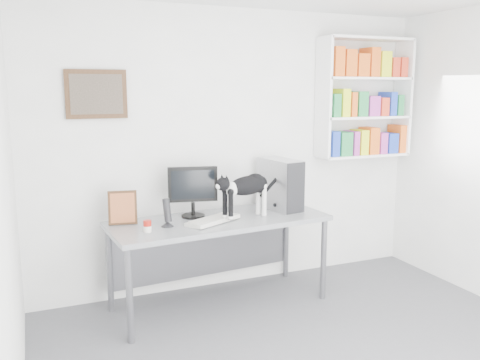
{
  "coord_description": "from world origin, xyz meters",
  "views": [
    {
      "loc": [
        -1.86,
        -2.59,
        1.95
      ],
      "look_at": [
        -0.14,
        1.53,
        1.14
      ],
      "focal_mm": 38.0,
      "sensor_mm": 36.0,
      "label": 1
    }
  ],
  "objects_px": {
    "pc_tower": "(280,184)",
    "speaker": "(167,212)",
    "leaning_print": "(123,207)",
    "cat": "(246,196)",
    "bookshelf": "(365,98)",
    "keyboard": "(213,220)",
    "desk": "(220,262)",
    "soup_can": "(147,226)",
    "monitor": "(193,191)"
  },
  "relations": [
    {
      "from": "pc_tower",
      "to": "speaker",
      "type": "relative_size",
      "value": 1.94
    },
    {
      "from": "leaning_print",
      "to": "cat",
      "type": "height_order",
      "value": "cat"
    },
    {
      "from": "bookshelf",
      "to": "pc_tower",
      "type": "relative_size",
      "value": 2.57
    },
    {
      "from": "keyboard",
      "to": "cat",
      "type": "height_order",
      "value": "cat"
    },
    {
      "from": "keyboard",
      "to": "leaning_print",
      "type": "distance_m",
      "value": 0.78
    },
    {
      "from": "bookshelf",
      "to": "desk",
      "type": "relative_size",
      "value": 0.64
    },
    {
      "from": "bookshelf",
      "to": "soup_can",
      "type": "distance_m",
      "value": 2.67
    },
    {
      "from": "desk",
      "to": "soup_can",
      "type": "distance_m",
      "value": 0.83
    },
    {
      "from": "bookshelf",
      "to": "desk",
      "type": "bearing_deg",
      "value": -169.11
    },
    {
      "from": "desk",
      "to": "cat",
      "type": "bearing_deg",
      "value": -24.48
    },
    {
      "from": "desk",
      "to": "pc_tower",
      "type": "relative_size",
      "value": 4.01
    },
    {
      "from": "speaker",
      "to": "bookshelf",
      "type": "bearing_deg",
      "value": -17.2
    },
    {
      "from": "desk",
      "to": "monitor",
      "type": "relative_size",
      "value": 4.13
    },
    {
      "from": "bookshelf",
      "to": "monitor",
      "type": "distance_m",
      "value": 2.11
    },
    {
      "from": "soup_can",
      "to": "cat",
      "type": "distance_m",
      "value": 0.92
    },
    {
      "from": "monitor",
      "to": "cat",
      "type": "relative_size",
      "value": 0.72
    },
    {
      "from": "pc_tower",
      "to": "soup_can",
      "type": "height_order",
      "value": "pc_tower"
    },
    {
      "from": "desk",
      "to": "monitor",
      "type": "xyz_separation_m",
      "value": [
        -0.19,
        0.16,
        0.64
      ]
    },
    {
      "from": "pc_tower",
      "to": "bookshelf",
      "type": "bearing_deg",
      "value": 1.42
    },
    {
      "from": "leaning_print",
      "to": "soup_can",
      "type": "relative_size",
      "value": 3.12
    },
    {
      "from": "pc_tower",
      "to": "soup_can",
      "type": "xyz_separation_m",
      "value": [
        -1.35,
        -0.3,
        -0.19
      ]
    },
    {
      "from": "pc_tower",
      "to": "keyboard",
      "type": "bearing_deg",
      "value": -172.99
    },
    {
      "from": "desk",
      "to": "pc_tower",
      "type": "height_order",
      "value": "pc_tower"
    },
    {
      "from": "keyboard",
      "to": "pc_tower",
      "type": "bearing_deg",
      "value": -11.08
    },
    {
      "from": "pc_tower",
      "to": "soup_can",
      "type": "bearing_deg",
      "value": -176.72
    },
    {
      "from": "soup_can",
      "to": "leaning_print",
      "type": "bearing_deg",
      "value": 113.58
    },
    {
      "from": "bookshelf",
      "to": "cat",
      "type": "height_order",
      "value": "bookshelf"
    },
    {
      "from": "cat",
      "to": "desk",
      "type": "bearing_deg",
      "value": 140.76
    },
    {
      "from": "desk",
      "to": "leaning_print",
      "type": "xyz_separation_m",
      "value": [
        -0.82,
        0.15,
        0.55
      ]
    },
    {
      "from": "keyboard",
      "to": "cat",
      "type": "distance_m",
      "value": 0.37
    },
    {
      "from": "bookshelf",
      "to": "cat",
      "type": "relative_size",
      "value": 1.91
    },
    {
      "from": "bookshelf",
      "to": "leaning_print",
      "type": "xyz_separation_m",
      "value": [
        -2.57,
        -0.18,
        -0.89
      ]
    },
    {
      "from": "bookshelf",
      "to": "soup_can",
      "type": "bearing_deg",
      "value": -168.29
    },
    {
      "from": "bookshelf",
      "to": "pc_tower",
      "type": "bearing_deg",
      "value": -169.33
    },
    {
      "from": "leaning_print",
      "to": "soup_can",
      "type": "bearing_deg",
      "value": -55.47
    },
    {
      "from": "monitor",
      "to": "pc_tower",
      "type": "bearing_deg",
      "value": 11.05
    },
    {
      "from": "desk",
      "to": "soup_can",
      "type": "xyz_separation_m",
      "value": [
        -0.68,
        -0.17,
        0.45
      ]
    },
    {
      "from": "desk",
      "to": "monitor",
      "type": "bearing_deg",
      "value": 136.37
    },
    {
      "from": "keyboard",
      "to": "cat",
      "type": "relative_size",
      "value": 0.77
    },
    {
      "from": "monitor",
      "to": "leaning_print",
      "type": "height_order",
      "value": "monitor"
    },
    {
      "from": "monitor",
      "to": "keyboard",
      "type": "distance_m",
      "value": 0.34
    },
    {
      "from": "monitor",
      "to": "pc_tower",
      "type": "distance_m",
      "value": 0.86
    },
    {
      "from": "keyboard",
      "to": "speaker",
      "type": "xyz_separation_m",
      "value": [
        -0.4,
        0.02,
        0.11
      ]
    },
    {
      "from": "bookshelf",
      "to": "keyboard",
      "type": "relative_size",
      "value": 2.46
    },
    {
      "from": "bookshelf",
      "to": "monitor",
      "type": "relative_size",
      "value": 2.64
    },
    {
      "from": "monitor",
      "to": "keyboard",
      "type": "bearing_deg",
      "value": -54.87
    },
    {
      "from": "leaning_print",
      "to": "cat",
      "type": "relative_size",
      "value": 0.46
    },
    {
      "from": "desk",
      "to": "soup_can",
      "type": "height_order",
      "value": "soup_can"
    },
    {
      "from": "desk",
      "to": "cat",
      "type": "relative_size",
      "value": 2.98
    },
    {
      "from": "cat",
      "to": "bookshelf",
      "type": "bearing_deg",
      "value": -4.2
    }
  ]
}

